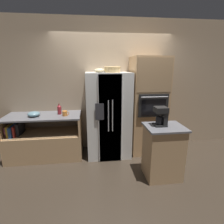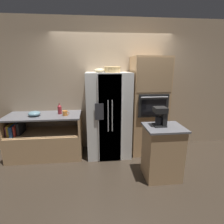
% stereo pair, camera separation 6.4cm
% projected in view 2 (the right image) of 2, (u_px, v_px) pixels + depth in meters
% --- Properties ---
extents(ground_plane, '(20.00, 20.00, 0.00)m').
position_uv_depth(ground_plane, '(115.00, 153.00, 3.81)').
color(ground_plane, '#382D23').
extents(wall_back, '(12.00, 0.06, 2.80)m').
position_uv_depth(wall_back, '(113.00, 87.00, 3.85)').
color(wall_back, tan).
rests_on(wall_back, ground_plane).
extents(counter_left, '(1.47, 0.67, 0.90)m').
position_uv_depth(counter_left, '(45.00, 141.00, 3.63)').
color(counter_left, tan).
rests_on(counter_left, ground_plane).
extents(refrigerator, '(0.88, 0.74, 1.72)m').
position_uv_depth(refrigerator, '(108.00, 115.00, 3.61)').
color(refrigerator, silver).
rests_on(refrigerator, ground_plane).
extents(wall_oven, '(0.72, 0.69, 2.03)m').
position_uv_depth(wall_oven, '(148.00, 106.00, 3.69)').
color(wall_oven, tan).
rests_on(wall_oven, ground_plane).
extents(island_counter, '(0.62, 0.53, 0.91)m').
position_uv_depth(island_counter, '(162.00, 152.00, 2.91)').
color(island_counter, tan).
rests_on(island_counter, ground_plane).
extents(wicker_basket, '(0.31, 0.31, 0.11)m').
position_uv_depth(wicker_basket, '(112.00, 69.00, 3.32)').
color(wicker_basket, tan).
rests_on(wicker_basket, refrigerator).
extents(fruit_bowl, '(0.22, 0.22, 0.08)m').
position_uv_depth(fruit_bowl, '(100.00, 70.00, 3.33)').
color(fruit_bowl, beige).
rests_on(fruit_bowl, refrigerator).
extents(bottle_tall, '(0.08, 0.08, 0.22)m').
position_uv_depth(bottle_tall, '(60.00, 109.00, 3.54)').
color(bottle_tall, maroon).
rests_on(bottle_tall, counter_left).
extents(mug, '(0.13, 0.10, 0.10)m').
position_uv_depth(mug, '(65.00, 113.00, 3.43)').
color(mug, orange).
rests_on(mug, counter_left).
extents(mixing_bowl, '(0.23, 0.23, 0.10)m').
position_uv_depth(mixing_bowl, '(34.00, 114.00, 3.40)').
color(mixing_bowl, '#668C99').
rests_on(mixing_bowl, counter_left).
extents(coffee_maker, '(0.20, 0.19, 0.31)m').
position_uv_depth(coffee_maker, '(161.00, 116.00, 2.79)').
color(coffee_maker, black).
rests_on(coffee_maker, island_counter).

